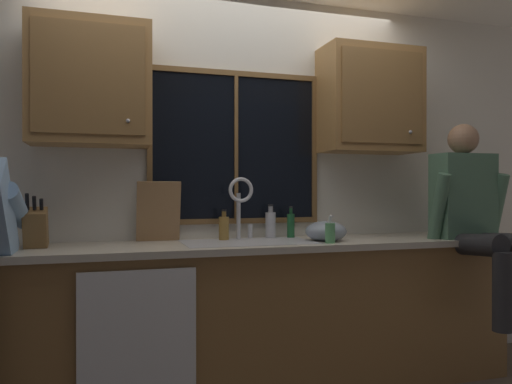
% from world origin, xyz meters
% --- Properties ---
extents(back_wall, '(5.95, 0.12, 2.55)m').
position_xyz_m(back_wall, '(0.00, 0.06, 1.27)').
color(back_wall, silver).
rests_on(back_wall, floor).
extents(window_glass, '(1.10, 0.02, 0.95)m').
position_xyz_m(window_glass, '(0.06, -0.01, 1.52)').
color(window_glass, black).
extents(window_frame_top, '(1.17, 0.02, 0.04)m').
position_xyz_m(window_frame_top, '(0.06, -0.02, 2.02)').
color(window_frame_top, brown).
extents(window_frame_bottom, '(1.17, 0.02, 0.04)m').
position_xyz_m(window_frame_bottom, '(0.06, -0.02, 1.03)').
color(window_frame_bottom, brown).
extents(window_frame_left, '(0.03, 0.02, 0.95)m').
position_xyz_m(window_frame_left, '(-0.50, -0.02, 1.52)').
color(window_frame_left, brown).
extents(window_frame_right, '(0.03, 0.02, 0.95)m').
position_xyz_m(window_frame_right, '(0.63, -0.02, 1.52)').
color(window_frame_right, brown).
extents(window_mullion_center, '(0.02, 0.02, 0.95)m').
position_xyz_m(window_mullion_center, '(0.06, -0.02, 1.52)').
color(window_mullion_center, brown).
extents(lower_cabinet_run, '(3.55, 0.58, 0.88)m').
position_xyz_m(lower_cabinet_run, '(0.00, -0.29, 0.44)').
color(lower_cabinet_run, olive).
rests_on(lower_cabinet_run, floor).
extents(countertop, '(3.61, 0.62, 0.04)m').
position_xyz_m(countertop, '(0.00, -0.31, 0.90)').
color(countertop, beige).
rests_on(countertop, lower_cabinet_run).
extents(dishwasher_front, '(0.60, 0.02, 0.74)m').
position_xyz_m(dishwasher_front, '(-0.62, -0.61, 0.46)').
color(dishwasher_front, white).
extents(upper_cabinet_left, '(0.68, 0.36, 0.72)m').
position_xyz_m(upper_cabinet_left, '(-0.86, -0.17, 1.86)').
color(upper_cabinet_left, '#9E703D').
extents(upper_cabinet_right, '(0.68, 0.36, 0.72)m').
position_xyz_m(upper_cabinet_right, '(0.99, -0.17, 1.86)').
color(upper_cabinet_right, '#9E703D').
extents(sink, '(0.80, 0.46, 0.21)m').
position_xyz_m(sink, '(0.06, -0.30, 0.82)').
color(sink, '#B7B7BC').
rests_on(sink, lower_cabinet_run).
extents(faucet, '(0.18, 0.09, 0.40)m').
position_xyz_m(faucet, '(0.07, -0.12, 1.17)').
color(faucet, silver).
rests_on(faucet, countertop).
extents(person_sitting_on_counter, '(0.54, 0.59, 1.26)m').
position_xyz_m(person_sitting_on_counter, '(1.51, -0.57, 1.10)').
color(person_sitting_on_counter, '#262628').
rests_on(person_sitting_on_counter, countertop).
extents(knife_block, '(0.12, 0.18, 0.32)m').
position_xyz_m(knife_block, '(-1.14, -0.27, 1.03)').
color(knife_block, brown).
rests_on(knife_block, countertop).
extents(cutting_board, '(0.27, 0.10, 0.38)m').
position_xyz_m(cutting_board, '(-0.46, -0.09, 1.11)').
color(cutting_board, '#997047').
rests_on(cutting_board, countertop).
extents(mixing_bowl, '(0.26, 0.26, 0.13)m').
position_xyz_m(mixing_bowl, '(0.56, -0.36, 0.98)').
color(mixing_bowl, '#8C99A8').
rests_on(mixing_bowl, countertop).
extents(soap_dispenser, '(0.06, 0.07, 0.17)m').
position_xyz_m(soap_dispenser, '(0.52, -0.51, 0.98)').
color(soap_dispenser, '#59A566').
rests_on(soap_dispenser, countertop).
extents(bottle_green_glass, '(0.06, 0.06, 0.20)m').
position_xyz_m(bottle_green_glass, '(-0.05, -0.14, 1.00)').
color(bottle_green_glass, olive).
rests_on(bottle_green_glass, countertop).
extents(bottle_tall_clear, '(0.05, 0.05, 0.21)m').
position_xyz_m(bottle_tall_clear, '(0.42, -0.12, 1.01)').
color(bottle_tall_clear, '#1E592D').
rests_on(bottle_tall_clear, countertop).
extents(bottle_amber_small, '(0.07, 0.07, 0.22)m').
position_xyz_m(bottle_amber_small, '(0.28, -0.09, 1.01)').
color(bottle_amber_small, '#B7B7BC').
rests_on(bottle_amber_small, countertop).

